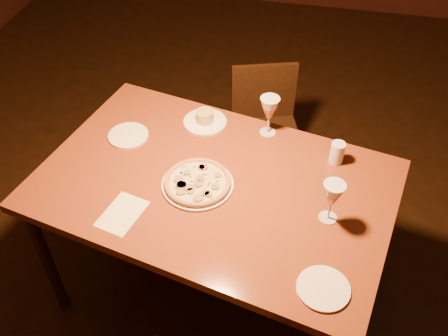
# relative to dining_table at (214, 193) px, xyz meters

# --- Properties ---
(floor) EXTENTS (7.00, 7.00, 0.00)m
(floor) POSITION_rel_dining_table_xyz_m (0.30, 0.02, -0.75)
(floor) COLOR black
(floor) RESTS_ON ground
(dining_table) EXTENTS (1.70, 1.27, 0.82)m
(dining_table) POSITION_rel_dining_table_xyz_m (0.00, 0.00, 0.00)
(dining_table) COLOR maroon
(dining_table) RESTS_ON floor
(chair_far) EXTENTS (0.49, 0.49, 0.81)m
(chair_far) POSITION_rel_dining_table_xyz_m (0.11, 0.89, -0.29)
(chair_far) COLOR black
(chair_far) RESTS_ON floor
(pizza_plate) EXTENTS (0.31, 0.31, 0.03)m
(pizza_plate) POSITION_rel_dining_table_xyz_m (-0.06, -0.04, 0.09)
(pizza_plate) COLOR white
(pizza_plate) RESTS_ON dining_table
(ramekin_saucer) EXTENTS (0.21, 0.21, 0.07)m
(ramekin_saucer) POSITION_rel_dining_table_xyz_m (-0.14, 0.39, 0.09)
(ramekin_saucer) COLOR white
(ramekin_saucer) RESTS_ON dining_table
(wine_glass_far) EXTENTS (0.09, 0.09, 0.20)m
(wine_glass_far) POSITION_rel_dining_table_xyz_m (0.18, 0.38, 0.17)
(wine_glass_far) COLOR #BB614E
(wine_glass_far) RESTS_ON dining_table
(wine_glass_right) EXTENTS (0.09, 0.09, 0.19)m
(wine_glass_right) POSITION_rel_dining_table_xyz_m (0.50, -0.10, 0.17)
(wine_glass_right) COLOR #BB614E
(wine_glass_right) RESTS_ON dining_table
(water_tumbler) EXTENTS (0.06, 0.06, 0.11)m
(water_tumbler) POSITION_rel_dining_table_xyz_m (0.51, 0.25, 0.13)
(water_tumbler) COLOR silver
(water_tumbler) RESTS_ON dining_table
(side_plate_left) EXTENTS (0.19, 0.19, 0.01)m
(side_plate_left) POSITION_rel_dining_table_xyz_m (-0.47, 0.21, 0.08)
(side_plate_left) COLOR white
(side_plate_left) RESTS_ON dining_table
(side_plate_near) EXTENTS (0.19, 0.19, 0.01)m
(side_plate_near) POSITION_rel_dining_table_xyz_m (0.51, -0.44, 0.08)
(side_plate_near) COLOR white
(side_plate_near) RESTS_ON dining_table
(menu_card) EXTENTS (0.19, 0.24, 0.00)m
(menu_card) POSITION_rel_dining_table_xyz_m (-0.33, -0.26, 0.07)
(menu_card) COLOR white
(menu_card) RESTS_ON dining_table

